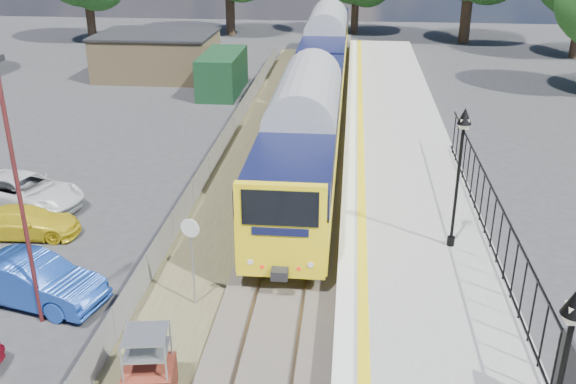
# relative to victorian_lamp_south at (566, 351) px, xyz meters

# --- Properties ---
(ground) EXTENTS (120.00, 120.00, 0.00)m
(ground) POSITION_rel_victorian_lamp_south_xyz_m (-5.50, 4.00, -4.30)
(ground) COLOR #2D2D30
(ground) RESTS_ON ground
(track_bed) EXTENTS (5.90, 80.00, 0.29)m
(track_bed) POSITION_rel_victorian_lamp_south_xyz_m (-5.97, 13.67, -4.21)
(track_bed) COLOR #473F38
(track_bed) RESTS_ON ground
(platform) EXTENTS (5.00, 70.00, 0.90)m
(platform) POSITION_rel_victorian_lamp_south_xyz_m (-1.30, 12.00, -3.85)
(platform) COLOR gray
(platform) RESTS_ON ground
(platform_edge) EXTENTS (0.90, 70.00, 0.01)m
(platform_edge) POSITION_rel_victorian_lamp_south_xyz_m (-3.36, 12.00, -3.39)
(platform_edge) COLOR silver
(platform_edge) RESTS_ON platform
(victorian_lamp_south) EXTENTS (0.44, 0.44, 4.60)m
(victorian_lamp_south) POSITION_rel_victorian_lamp_south_xyz_m (0.00, 0.00, 0.00)
(victorian_lamp_south) COLOR black
(victorian_lamp_south) RESTS_ON platform
(victorian_lamp_north) EXTENTS (0.44, 0.44, 4.60)m
(victorian_lamp_north) POSITION_rel_victorian_lamp_south_xyz_m (-0.20, 10.00, 0.00)
(victorian_lamp_north) COLOR black
(victorian_lamp_north) RESTS_ON platform
(palisade_fence) EXTENTS (0.12, 26.00, 2.00)m
(palisade_fence) POSITION_rel_victorian_lamp_south_xyz_m (1.05, 6.24, -2.46)
(palisade_fence) COLOR black
(palisade_fence) RESTS_ON platform
(wire_fence) EXTENTS (0.06, 52.00, 1.20)m
(wire_fence) POSITION_rel_victorian_lamp_south_xyz_m (-9.70, 16.00, -3.70)
(wire_fence) COLOR #999EA3
(wire_fence) RESTS_ON ground
(outbuilding) EXTENTS (10.80, 10.10, 3.12)m
(outbuilding) POSITION_rel_victorian_lamp_south_xyz_m (-16.41, 35.21, -2.78)
(outbuilding) COLOR #937C53
(outbuilding) RESTS_ON ground
(train) EXTENTS (2.82, 40.83, 3.51)m
(train) POSITION_rel_victorian_lamp_south_xyz_m (-5.50, 28.18, -1.96)
(train) COLOR yellow
(train) RESTS_ON ground
(brick_plinth) EXTENTS (1.34, 1.34, 1.90)m
(brick_plinth) POSITION_rel_victorian_lamp_south_xyz_m (-8.13, 3.04, -3.39)
(brick_plinth) COLOR brown
(brick_plinth) RESTS_ON ground
(speed_sign) EXTENTS (0.57, 0.17, 2.89)m
(speed_sign) POSITION_rel_victorian_lamp_south_xyz_m (-8.00, 7.07, -2.32)
(speed_sign) COLOR #999EA3
(speed_sign) RESTS_ON ground
(carpark_lamp) EXTENTS (0.25, 0.50, 7.63)m
(carpark_lamp) POSITION_rel_victorian_lamp_south_xyz_m (-12.21, 5.84, 0.01)
(carpark_lamp) COLOR #501A1B
(carpark_lamp) RESTS_ON ground
(car_blue) EXTENTS (4.71, 2.57, 1.47)m
(car_blue) POSITION_rel_victorian_lamp_south_xyz_m (-12.84, 6.78, -3.56)
(car_blue) COLOR #1A3F9C
(car_blue) RESTS_ON ground
(car_yellow) EXTENTS (3.89, 1.79, 1.10)m
(car_yellow) POSITION_rel_victorian_lamp_south_xyz_m (-15.11, 10.95, -3.75)
(car_yellow) COLOR gold
(car_yellow) RESTS_ON ground
(car_white) EXTENTS (5.35, 3.59, 1.36)m
(car_white) POSITION_rel_victorian_lamp_south_xyz_m (-16.33, 13.33, -3.62)
(car_white) COLOR silver
(car_white) RESTS_ON ground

